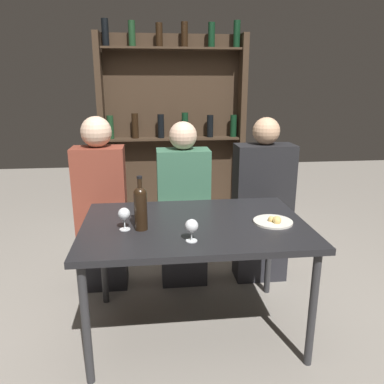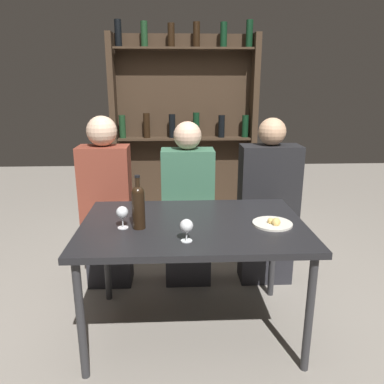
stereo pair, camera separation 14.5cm
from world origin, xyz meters
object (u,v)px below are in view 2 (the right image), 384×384
at_px(wine_glass_1, 186,226).
at_px(food_plate_0, 273,223).
at_px(seated_person_center, 188,210).
at_px(seated_person_right, 268,208).
at_px(wine_glass_0, 122,213).
at_px(wine_bottle, 138,205).
at_px(seated_person_left, 107,207).

relative_size(wine_glass_1, food_plate_0, 0.52).
bearing_deg(seated_person_center, seated_person_right, 0.00).
bearing_deg(wine_glass_0, seated_person_center, 60.21).
bearing_deg(wine_glass_1, food_plate_0, 22.02).
height_order(wine_bottle, food_plate_0, wine_bottle).
height_order(seated_person_center, seated_person_right, seated_person_right).
bearing_deg(seated_person_right, food_plate_0, -101.70).
distance_m(wine_glass_0, wine_glass_1, 0.41).
distance_m(wine_bottle, wine_glass_1, 0.33).
height_order(wine_glass_0, wine_glass_1, wine_glass_0).
bearing_deg(wine_glass_0, wine_bottle, -2.93).
height_order(food_plate_0, seated_person_center, seated_person_center).
relative_size(wine_glass_1, seated_person_left, 0.09).
bearing_deg(wine_bottle, wine_glass_1, -36.66).
height_order(wine_bottle, seated_person_left, seated_person_left).
xyz_separation_m(wine_bottle, wine_glass_0, (-0.09, 0.00, -0.05)).
relative_size(seated_person_left, seated_person_right, 1.01).
bearing_deg(seated_person_right, seated_person_center, -180.00).
bearing_deg(seated_person_center, seated_person_left, 180.00).
distance_m(wine_bottle, wine_glass_0, 0.10).
relative_size(seated_person_center, seated_person_right, 0.98).
distance_m(seated_person_left, seated_person_right, 1.21).
distance_m(wine_glass_0, seated_person_left, 0.74).
bearing_deg(wine_bottle, seated_person_left, 114.08).
distance_m(wine_bottle, seated_person_left, 0.79).
relative_size(wine_glass_1, seated_person_center, 0.10).
distance_m(food_plate_0, seated_person_center, 0.83).
bearing_deg(wine_glass_0, wine_glass_1, -29.44).
xyz_separation_m(wine_bottle, seated_person_left, (-0.31, 0.68, -0.24)).
xyz_separation_m(wine_glass_1, seated_person_right, (0.65, 0.88, -0.21)).
distance_m(wine_glass_1, seated_person_center, 0.90).
bearing_deg(wine_glass_0, seated_person_right, 34.26).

